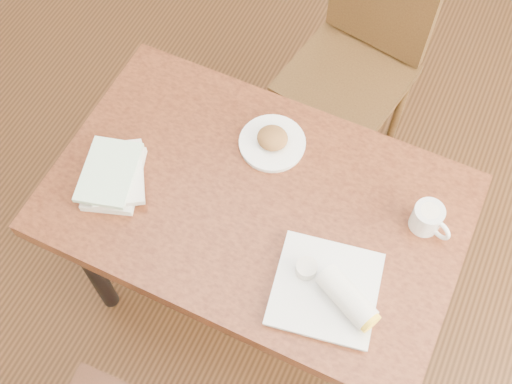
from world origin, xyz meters
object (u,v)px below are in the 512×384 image
at_px(table, 256,215).
at_px(plate_burrito, 332,291).
at_px(plate_scone, 272,141).
at_px(book_stack, 114,175).
at_px(coffee_mug, 428,218).
at_px(chair_far, 360,52).

distance_m(table, plate_burrito, 0.36).
xyz_separation_m(plate_scone, book_stack, (-0.36, -0.30, 0.01)).
relative_size(plate_scone, coffee_mug, 1.67).
xyz_separation_m(plate_scone, plate_burrito, (0.34, -0.36, 0.01)).
bearing_deg(plate_burrito, table, 150.28).
bearing_deg(plate_scone, book_stack, -139.81).
bearing_deg(plate_burrito, plate_scone, 132.92).
bearing_deg(book_stack, table, 15.97).
xyz_separation_m(table, coffee_mug, (0.46, 0.13, 0.13)).
distance_m(table, coffee_mug, 0.49).
relative_size(table, chair_far, 1.23).
relative_size(plate_scone, book_stack, 0.76).
distance_m(plate_scone, book_stack, 0.47).
relative_size(table, coffee_mug, 9.84).
distance_m(chair_far, book_stack, 1.05).
bearing_deg(plate_scone, chair_far, 83.40).
bearing_deg(book_stack, chair_far, 65.10).
bearing_deg(chair_far, book_stack, -114.90).
distance_m(chair_far, plate_burrito, 1.05).
relative_size(chair_far, book_stack, 3.63).
bearing_deg(book_stack, plate_scone, 40.19).
distance_m(table, plate_scone, 0.22).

